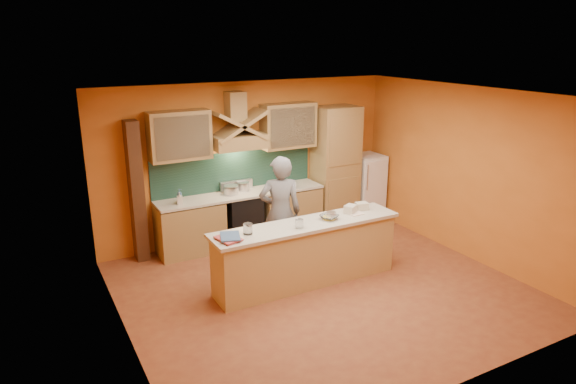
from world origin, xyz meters
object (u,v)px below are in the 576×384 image
kitchen_scale (331,216)px  fridge (366,187)px  person (280,213)px  mixing_bowl (329,217)px  stove (242,218)px

kitchen_scale → fridge: bearing=30.2°
fridge → person: size_ratio=0.72×
fridge → kitchen_scale: (-2.10, -1.93, 0.34)m
kitchen_scale → mixing_bowl: kitchen_scale is taller
stove → kitchen_scale: size_ratio=7.98×
kitchen_scale → person: bearing=111.0°
stove → mixing_bowl: bearing=-73.2°
person → mixing_bowl: 0.83m
fridge → mixing_bowl: size_ratio=4.97×
fridge → stove: bearing=180.0°
stove → person: person is taller
stove → fridge: size_ratio=0.69×
person → kitchen_scale: person is taller
person → mixing_bowl: bearing=142.5°
person → stove: bearing=-64.4°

